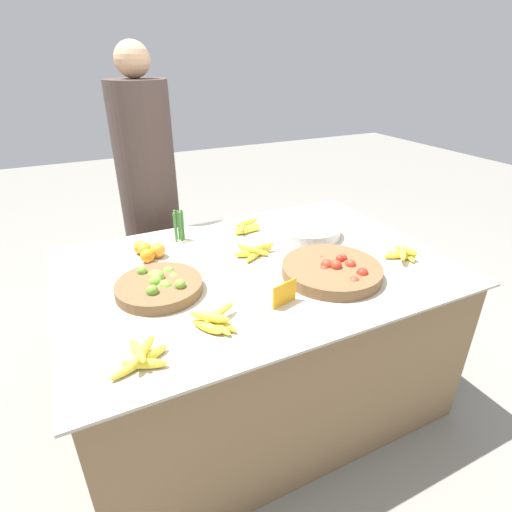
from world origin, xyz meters
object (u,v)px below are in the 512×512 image
Objects in this scene: lime_bowl at (160,286)px; price_sign at (285,294)px; metal_bowl at (307,230)px; vendor_person at (151,209)px; tomato_basket at (332,270)px.

price_sign is (0.41, -0.30, 0.02)m from lime_bowl.
vendor_person reaches higher than metal_bowl.
metal_bowl is at bearing -48.13° from vendor_person.
vendor_person reaches higher than tomato_basket.
metal_bowl is (0.84, 0.22, 0.00)m from lime_bowl.
lime_bowl is 1.01× the size of metal_bowl.
metal_bowl is at bearing 14.31° from lime_bowl.
metal_bowl is 2.98× the size of price_sign.
lime_bowl is 0.20× the size of vendor_person.
lime_bowl is 0.98m from vendor_person.
price_sign is at bearing -161.03° from tomato_basket.
tomato_basket is (0.71, -0.20, 0.00)m from lime_bowl.
lime_bowl is 3.01× the size of price_sign.
price_sign is (-0.43, -0.52, 0.02)m from metal_bowl.
price_sign reaches higher than lime_bowl.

